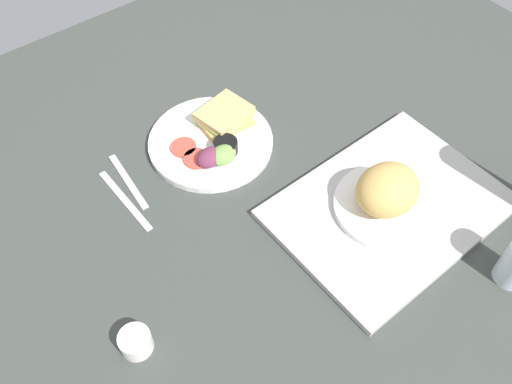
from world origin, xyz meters
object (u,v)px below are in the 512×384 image
(fork, at_px, (128,181))
(knife, at_px, (125,200))
(espresso_cup, at_px, (136,342))
(plate_with_salad, at_px, (214,139))
(serving_tray, at_px, (389,208))
(bread_plate_near, at_px, (387,195))

(fork, bearing_deg, knife, -32.45)
(fork, bearing_deg, espresso_cup, -22.52)
(plate_with_salad, bearing_deg, espresso_cup, 39.13)
(fork, bearing_deg, plate_with_salad, 87.75)
(espresso_cup, distance_m, knife, 0.32)
(serving_tray, height_order, espresso_cup, espresso_cup)
(plate_with_salad, distance_m, espresso_cup, 0.48)
(serving_tray, bearing_deg, espresso_cup, -6.27)
(serving_tray, relative_size, knife, 2.37)
(bread_plate_near, height_order, knife, bread_plate_near)
(knife, bearing_deg, plate_with_salad, 91.91)
(serving_tray, height_order, bread_plate_near, bread_plate_near)
(serving_tray, distance_m, fork, 0.54)
(espresso_cup, height_order, fork, espresso_cup)
(fork, relative_size, knife, 0.89)
(serving_tray, xyz_separation_m, fork, (0.38, -0.39, -0.01))
(plate_with_salad, height_order, knife, plate_with_salad)
(bread_plate_near, relative_size, knife, 1.12)
(espresso_cup, bearing_deg, serving_tray, 173.73)
(serving_tray, bearing_deg, knife, -40.21)
(plate_with_salad, height_order, fork, plate_with_salad)
(bread_plate_near, distance_m, plate_with_salad, 0.40)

